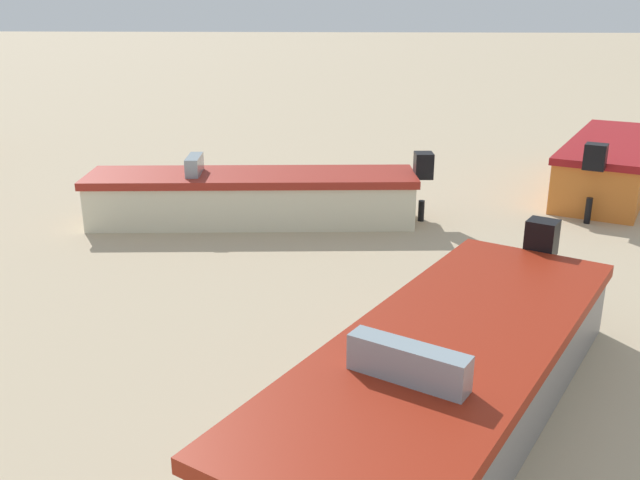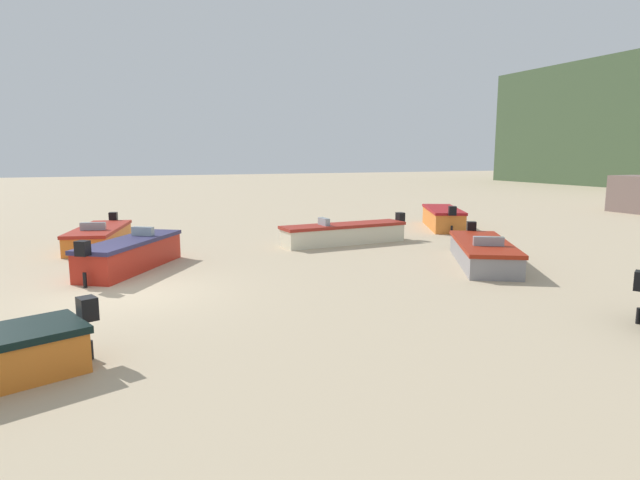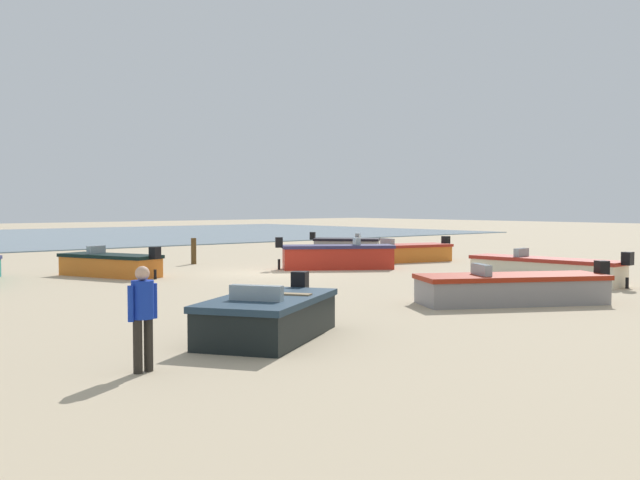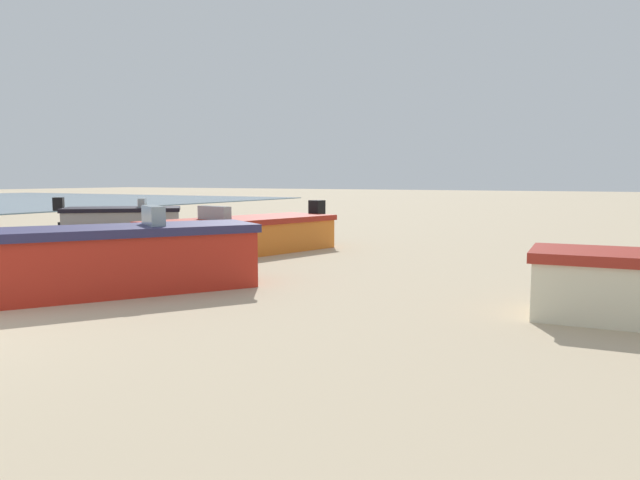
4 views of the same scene
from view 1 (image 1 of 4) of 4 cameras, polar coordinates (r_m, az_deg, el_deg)
name	(u,v)px [view 1 (image 1 of 4)]	position (r m, az deg, el deg)	size (l,w,h in m)	color
boat_cream_2	(253,197)	(11.02, -5.55, 3.56)	(1.55, 5.46, 1.11)	beige
boat_orange_5	(610,165)	(13.93, 22.87, 5.75)	(4.63, 3.22, 1.28)	orange
boat_grey_8	(449,374)	(5.97, 10.65, -10.87)	(4.98, 3.77, 1.07)	gray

